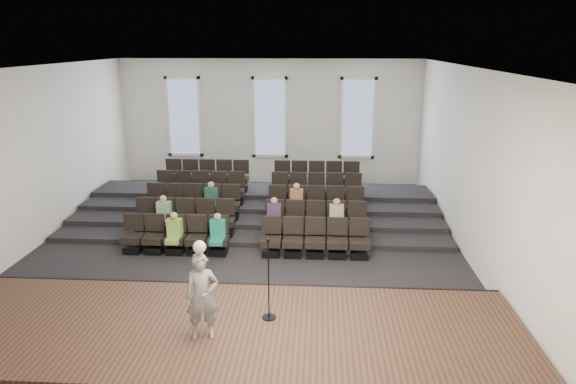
# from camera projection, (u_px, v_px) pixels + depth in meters

# --- Properties ---
(ground) EXTENTS (14.00, 14.00, 0.00)m
(ground) POSITION_uv_depth(u_px,v_px,m) (248.00, 247.00, 14.68)
(ground) COLOR black
(ground) RESTS_ON ground
(ceiling) EXTENTS (12.00, 14.00, 0.02)m
(ceiling) POSITION_uv_depth(u_px,v_px,m) (243.00, 67.00, 13.26)
(ceiling) COLOR white
(ceiling) RESTS_ON ground
(wall_back) EXTENTS (12.00, 0.04, 5.00)m
(wall_back) POSITION_uv_depth(u_px,v_px,m) (270.00, 122.00, 20.69)
(wall_back) COLOR silver
(wall_back) RESTS_ON ground
(wall_front) EXTENTS (12.00, 0.04, 5.00)m
(wall_front) POSITION_uv_depth(u_px,v_px,m) (176.00, 273.00, 7.25)
(wall_front) COLOR silver
(wall_front) RESTS_ON ground
(wall_left) EXTENTS (0.04, 14.00, 5.00)m
(wall_left) POSITION_uv_depth(u_px,v_px,m) (32.00, 158.00, 14.32)
(wall_left) COLOR silver
(wall_left) RESTS_ON ground
(wall_right) EXTENTS (0.04, 14.00, 5.00)m
(wall_right) POSITION_uv_depth(u_px,v_px,m) (471.00, 165.00, 13.62)
(wall_right) COLOR silver
(wall_right) RESTS_ON ground
(stage) EXTENTS (11.80, 3.60, 0.50)m
(stage) POSITION_uv_depth(u_px,v_px,m) (211.00, 337.00, 9.73)
(stage) COLOR #462E1E
(stage) RESTS_ON ground
(stage_lip) EXTENTS (11.80, 0.06, 0.52)m
(stage_lip) POSITION_uv_depth(u_px,v_px,m) (227.00, 293.00, 11.42)
(stage_lip) COLOR black
(stage_lip) RESTS_ON ground
(risers) EXTENTS (11.80, 4.80, 0.60)m
(risers) POSITION_uv_depth(u_px,v_px,m) (260.00, 206.00, 17.66)
(risers) COLOR black
(risers) RESTS_ON ground
(seating_rows) EXTENTS (6.80, 4.70, 1.67)m
(seating_rows) POSITION_uv_depth(u_px,v_px,m) (254.00, 207.00, 15.96)
(seating_rows) COLOR black
(seating_rows) RESTS_ON ground
(windows) EXTENTS (8.44, 0.10, 3.24)m
(windows) POSITION_uv_depth(u_px,v_px,m) (270.00, 118.00, 20.57)
(windows) COLOR white
(windows) RESTS_ON wall_back
(audience) EXTENTS (5.45, 2.64, 1.10)m
(audience) POSITION_uv_depth(u_px,v_px,m) (240.00, 214.00, 14.89)
(audience) COLOR #7CAE45
(audience) RESTS_ON seating_rows
(speaker) EXTENTS (0.66, 0.52, 1.61)m
(speaker) POSITION_uv_depth(u_px,v_px,m) (202.00, 296.00, 9.08)
(speaker) COLOR slate
(speaker) RESTS_ON stage
(mic_stand) EXTENTS (0.28, 0.28, 1.66)m
(mic_stand) POSITION_uv_depth(u_px,v_px,m) (269.00, 295.00, 9.80)
(mic_stand) COLOR black
(mic_stand) RESTS_ON stage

